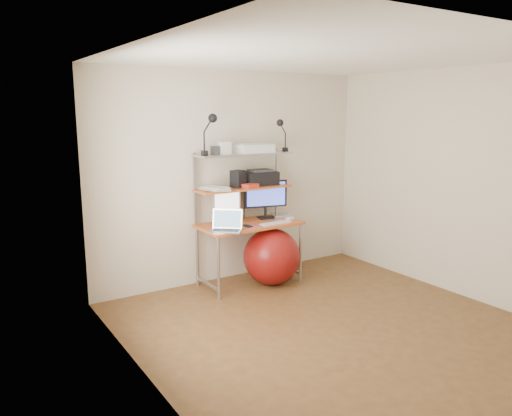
{
  "coord_description": "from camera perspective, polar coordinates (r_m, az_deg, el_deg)",
  "views": [
    {
      "loc": [
        -3.01,
        -3.39,
        2.04
      ],
      "look_at": [
        -0.1,
        1.15,
        0.98
      ],
      "focal_mm": 35.0,
      "sensor_mm": 36.0,
      "label": 1
    }
  ],
  "objects": [
    {
      "name": "keyboard",
      "position": [
        5.83,
        2.27,
        -1.72
      ],
      "size": [
        0.39,
        0.12,
        0.01
      ],
      "primitive_type": "cube",
      "rotation": [
        0.0,
        0.0,
        0.03
      ],
      "color": "silver",
      "rests_on": "desktop"
    },
    {
      "name": "nas_cube",
      "position": [
        5.82,
        -2.08,
        3.34
      ],
      "size": [
        0.17,
        0.17,
        0.2
      ],
      "primitive_type": "cube",
      "rotation": [
        0.0,
        0.0,
        0.32
      ],
      "color": "black",
      "rests_on": "mid_shelf"
    },
    {
      "name": "computer_desk",
      "position": [
        5.85,
        -1.07,
        0.43
      ],
      "size": [
        1.2,
        0.6,
        1.57
      ],
      "color": "#C35525",
      "rests_on": "ground"
    },
    {
      "name": "paper_stack",
      "position": [
        5.69,
        -4.64,
        2.25
      ],
      "size": [
        0.36,
        0.44,
        0.03
      ],
      "color": "white",
      "rests_on": "mid_shelf"
    },
    {
      "name": "clip_lamp_right",
      "position": [
        5.99,
        2.89,
        9.12
      ],
      "size": [
        0.15,
        0.09,
        0.39
      ],
      "color": "black",
      "rests_on": "top_shelf"
    },
    {
      "name": "monitor_silver",
      "position": [
        5.8,
        -3.36,
        0.29
      ],
      "size": [
        0.36,
        0.13,
        0.4
      ],
      "rotation": [
        0.0,
        0.0,
        0.02
      ],
      "color": "#AEAEB3",
      "rests_on": "desktop"
    },
    {
      "name": "room",
      "position": [
        4.6,
        8.79,
        1.1
      ],
      "size": [
        3.6,
        3.6,
        3.6
      ],
      "color": "brown",
      "rests_on": "ground"
    },
    {
      "name": "phone",
      "position": [
        5.68,
        -1.0,
        -2.06
      ],
      "size": [
        0.07,
        0.13,
        0.01
      ],
      "primitive_type": "cube",
      "rotation": [
        0.0,
        0.0,
        0.03
      ],
      "color": "black",
      "rests_on": "desktop"
    },
    {
      "name": "monitor_black",
      "position": [
        6.07,
        1.1,
        1.39
      ],
      "size": [
        0.54,
        0.2,
        0.54
      ],
      "rotation": [
        0.0,
        0.0,
        -0.25
      ],
      "color": "black",
      "rests_on": "desktop"
    },
    {
      "name": "box_grey",
      "position": [
        5.65,
        -4.59,
        6.6
      ],
      "size": [
        0.1,
        0.1,
        0.09
      ],
      "primitive_type": "cube",
      "rotation": [
        0.0,
        0.0,
        0.04
      ],
      "color": "#313134",
      "rests_on": "top_shelf"
    },
    {
      "name": "scanner",
      "position": [
        5.87,
        -0.27,
        6.88
      ],
      "size": [
        0.44,
        0.29,
        0.11
      ],
      "rotation": [
        0.0,
        0.0,
        -0.02
      ],
      "color": "silver",
      "rests_on": "top_shelf"
    },
    {
      "name": "red_box",
      "position": [
        5.8,
        -0.64,
        2.55
      ],
      "size": [
        0.2,
        0.16,
        0.05
      ],
      "primitive_type": "cube",
      "rotation": [
        0.0,
        0.0,
        0.24
      ],
      "color": "red",
      "rests_on": "mid_shelf"
    },
    {
      "name": "wall_outlet",
      "position": [
        6.69,
        3.89,
        -3.98
      ],
      "size": [
        0.08,
        0.01,
        0.12
      ],
      "primitive_type": "cube",
      "color": "silver",
      "rests_on": "room"
    },
    {
      "name": "clip_lamp_left",
      "position": [
        5.51,
        -5.18,
        9.43
      ],
      "size": [
        0.18,
        0.1,
        0.45
      ],
      "color": "black",
      "rests_on": "top_shelf"
    },
    {
      "name": "exercise_ball",
      "position": [
        5.93,
        1.81,
        -5.58
      ],
      "size": [
        0.67,
        0.67,
        0.67
      ],
      "primitive_type": "sphere",
      "color": "maroon",
      "rests_on": "floor"
    },
    {
      "name": "mac_mini",
      "position": [
        6.16,
        2.88,
        -0.88
      ],
      "size": [
        0.27,
        0.27,
        0.04
      ],
      "primitive_type": "cube",
      "rotation": [
        0.0,
        0.0,
        -0.34
      ],
      "color": "#BABBBF",
      "rests_on": "desktop"
    },
    {
      "name": "box_white",
      "position": [
        5.66,
        -3.62,
        6.86
      ],
      "size": [
        0.13,
        0.11,
        0.14
      ],
      "primitive_type": "cube",
      "rotation": [
        0.0,
        0.0,
        0.06
      ],
      "color": "silver",
      "rests_on": "top_shelf"
    },
    {
      "name": "mouse",
      "position": [
        6.03,
        3.92,
        -1.22
      ],
      "size": [
        0.1,
        0.07,
        0.02
      ],
      "primitive_type": "cube",
      "rotation": [
        0.0,
        0.0,
        0.14
      ],
      "color": "silver",
      "rests_on": "desktop"
    },
    {
      "name": "printer",
      "position": [
        6.04,
        0.51,
        3.49
      ],
      "size": [
        0.41,
        0.29,
        0.19
      ],
      "rotation": [
        0.0,
        0.0,
        -0.07
      ],
      "color": "black",
      "rests_on": "mid_shelf"
    },
    {
      "name": "laptop",
      "position": [
        5.49,
        -3.36,
        -2.08
      ],
      "size": [
        0.42,
        0.41,
        0.29
      ],
      "rotation": [
        0.0,
        0.0,
        -0.69
      ],
      "color": "#BABBBF",
      "rests_on": "desktop"
    }
  ]
}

